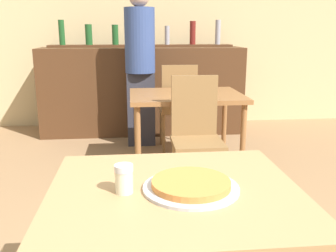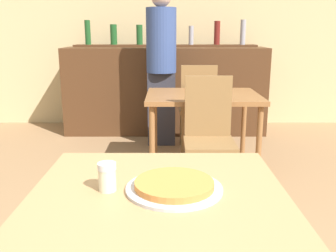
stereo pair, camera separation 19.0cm
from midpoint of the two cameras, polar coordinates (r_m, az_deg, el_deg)
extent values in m
cube|color=#D1B784|center=(5.40, -5.27, 15.09)|extent=(8.00, 0.05, 2.80)
cube|color=#A87F51|center=(1.42, -2.83, -10.33)|extent=(0.94, 0.83, 0.04)
cylinder|color=#A87F51|center=(1.94, -15.91, -16.22)|extent=(0.05, 0.05, 0.71)
cylinder|color=#A87F51|center=(1.96, 9.16, -15.40)|extent=(0.05, 0.05, 0.71)
cube|color=brown|center=(3.54, 1.23, 4.61)|extent=(1.05, 0.80, 0.04)
cylinder|color=brown|center=(3.27, -6.25, -3.02)|extent=(0.05, 0.05, 0.71)
cylinder|color=brown|center=(3.39, 9.77, -2.52)|extent=(0.05, 0.05, 0.71)
cylinder|color=brown|center=(3.93, -6.19, -0.06)|extent=(0.05, 0.05, 0.71)
cylinder|color=brown|center=(4.03, 7.23, 0.27)|extent=(0.05, 0.05, 0.71)
cube|color=#4C2D19|center=(4.96, -4.98, 5.39)|extent=(2.60, 0.56, 1.11)
cube|color=#4C2D19|center=(5.04, -5.15, 12.07)|extent=(2.39, 0.24, 0.03)
cylinder|color=#1E5123|center=(5.13, -16.95, 13.48)|extent=(0.07, 0.07, 0.31)
cylinder|color=#1E5123|center=(5.08, -13.07, 13.41)|extent=(0.09, 0.09, 0.26)
cylinder|color=#1E5123|center=(5.05, -9.15, 13.56)|extent=(0.08, 0.08, 0.25)
cylinder|color=maroon|center=(5.04, -5.19, 13.62)|extent=(0.07, 0.07, 0.24)
cylinder|color=#9999A3|center=(5.05, -1.23, 13.66)|extent=(0.06, 0.06, 0.24)
cylinder|color=maroon|center=(5.09, 2.69, 14.00)|extent=(0.08, 0.08, 0.30)
cylinder|color=#9999A3|center=(5.15, 6.53, 14.02)|extent=(0.07, 0.07, 0.32)
cube|color=olive|center=(2.98, 2.71, -2.63)|extent=(0.40, 0.40, 0.04)
cube|color=olive|center=(3.08, 2.27, 3.10)|extent=(0.38, 0.04, 0.50)
cylinder|color=olive|center=(2.88, -0.24, -8.25)|extent=(0.03, 0.03, 0.44)
cylinder|color=olive|center=(2.93, 6.47, -7.94)|extent=(0.03, 0.03, 0.44)
cylinder|color=olive|center=(3.19, -0.82, -5.91)|extent=(0.03, 0.03, 0.44)
cylinder|color=olive|center=(3.24, 5.21, -5.68)|extent=(0.03, 0.03, 0.44)
cube|color=olive|center=(4.23, 0.15, 2.50)|extent=(0.40, 0.40, 0.04)
cube|color=olive|center=(4.00, 0.42, 5.71)|extent=(0.38, 0.04, 0.50)
cylinder|color=olive|center=(4.46, 2.09, 0.01)|extent=(0.03, 0.03, 0.44)
cylinder|color=olive|center=(4.43, -2.27, -0.10)|extent=(0.03, 0.03, 0.44)
cylinder|color=olive|center=(4.14, 2.73, -1.16)|extent=(0.03, 0.03, 0.44)
cylinder|color=olive|center=(4.10, -1.97, -1.28)|extent=(0.03, 0.03, 0.44)
cylinder|color=#B7B7BC|center=(1.40, -0.40, -9.51)|extent=(0.36, 0.36, 0.01)
cylinder|color=#CC7A38|center=(1.39, -0.40, -8.83)|extent=(0.29, 0.29, 0.02)
cylinder|color=beige|center=(1.38, -10.67, -8.44)|extent=(0.06, 0.06, 0.08)
cylinder|color=silver|center=(1.36, -10.78, -6.38)|extent=(0.07, 0.07, 0.02)
cube|color=#2D2D38|center=(4.41, -5.36, 2.57)|extent=(0.32, 0.18, 0.86)
cylinder|color=#33477F|center=(4.32, -5.61, 12.83)|extent=(0.34, 0.34, 0.71)
camera|label=1|loc=(0.09, -92.86, -0.73)|focal=40.00mm
camera|label=2|loc=(0.09, 87.14, 0.73)|focal=40.00mm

